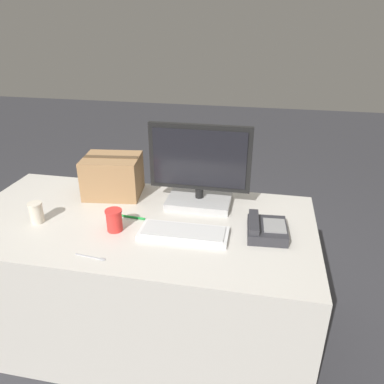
{
  "coord_description": "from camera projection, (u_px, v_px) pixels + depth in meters",
  "views": [
    {
      "loc": [
        0.61,
        -1.57,
        1.68
      ],
      "look_at": [
        0.28,
        0.08,
        0.88
      ],
      "focal_mm": 35.0,
      "sensor_mm": 36.0,
      "label": 1
    }
  ],
  "objects": [
    {
      "name": "paper_cup_right",
      "position": [
        114.0,
        220.0,
        1.8
      ],
      "size": [
        0.08,
        0.08,
        0.11
      ],
      "color": "red",
      "rests_on": "office_desk"
    },
    {
      "name": "pen_marker",
      "position": [
        132.0,
        217.0,
        1.93
      ],
      "size": [
        0.15,
        0.03,
        0.01
      ],
      "rotation": [
        0.0,
        0.0,
        6.19
      ],
      "color": "#198C33",
      "rests_on": "office_desk"
    },
    {
      "name": "cardboard_box",
      "position": [
        113.0,
        176.0,
        2.14
      ],
      "size": [
        0.34,
        0.29,
        0.23
      ],
      "rotation": [
        0.0,
        0.0,
        0.13
      ],
      "color": "#9E754C",
      "rests_on": "office_desk"
    },
    {
      "name": "keyboard",
      "position": [
        183.0,
        233.0,
        1.77
      ],
      "size": [
        0.43,
        0.18,
        0.03
      ],
      "rotation": [
        0.0,
        0.0,
        0.02
      ],
      "color": "silver",
      "rests_on": "office_desk"
    },
    {
      "name": "office_desk",
      "position": [
        141.0,
        277.0,
        2.07
      ],
      "size": [
        1.8,
        0.9,
        0.73
      ],
      "color": "beige",
      "rests_on": "ground_plane"
    },
    {
      "name": "ground_plane",
      "position": [
        144.0,
        327.0,
        2.22
      ],
      "size": [
        12.0,
        12.0,
        0.0
      ],
      "primitive_type": "plane",
      "color": "#38383D"
    },
    {
      "name": "paper_cup_left",
      "position": [
        36.0,
        212.0,
        1.87
      ],
      "size": [
        0.07,
        0.07,
        0.11
      ],
      "color": "beige",
      "rests_on": "office_desk"
    },
    {
      "name": "spoon",
      "position": [
        95.0,
        258.0,
        1.61
      ],
      "size": [
        0.15,
        0.03,
        0.0
      ],
      "rotation": [
        0.0,
        0.0,
        6.17
      ],
      "color": "#B2B2B7",
      "rests_on": "office_desk"
    },
    {
      "name": "monitor",
      "position": [
        199.0,
        173.0,
        2.0
      ],
      "size": [
        0.54,
        0.25,
        0.45
      ],
      "color": "#B7B7B7",
      "rests_on": "office_desk"
    },
    {
      "name": "desk_phone",
      "position": [
        266.0,
        229.0,
        1.77
      ],
      "size": [
        0.2,
        0.23,
        0.08
      ],
      "rotation": [
        0.0,
        0.0,
        0.07
      ],
      "color": "#2D2D33",
      "rests_on": "office_desk"
    }
  ]
}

